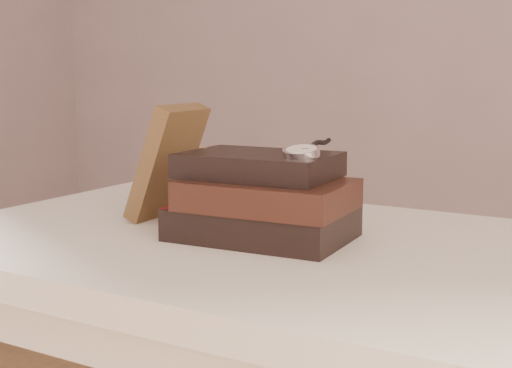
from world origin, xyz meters
The scene contains 5 objects.
table centered at (0.00, 0.35, 0.66)m, with size 1.00×0.60×0.75m.
book_stack centered at (-0.02, 0.34, 0.80)m, with size 0.25×0.18×0.12m.
journal centered at (-0.21, 0.38, 0.84)m, with size 0.03×0.11×0.18m, color #412C19.
pocket_watch centered at (0.04, 0.34, 0.88)m, with size 0.05×0.15×0.02m.
eyeglasses centered at (-0.11, 0.42, 0.82)m, with size 0.10×0.12×0.05m.
Camera 1 is at (0.45, -0.49, 0.98)m, focal length 50.03 mm.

